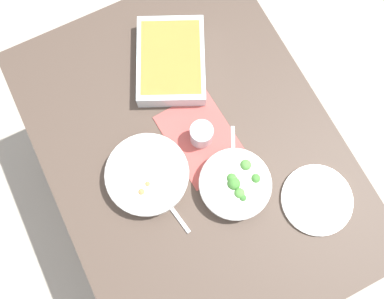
{
  "coord_description": "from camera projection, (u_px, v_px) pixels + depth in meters",
  "views": [
    {
      "loc": [
        0.28,
        -0.14,
        1.94
      ],
      "look_at": [
        0.0,
        0.0,
        0.74
      ],
      "focal_mm": 36.33,
      "sensor_mm": 36.0,
      "label": 1
    }
  ],
  "objects": [
    {
      "name": "side_plate",
      "position": [
        317.0,
        200.0,
        1.19
      ],
      "size": [
        0.22,
        0.22,
        0.01
      ],
      "primitive_type": "cylinder",
      "color": "silver",
      "rests_on": "dining_table"
    },
    {
      "name": "placemat",
      "position": [
        201.0,
        138.0,
        1.24
      ],
      "size": [
        0.29,
        0.22,
        0.0
      ],
      "primitive_type": "cube",
      "rotation": [
        0.0,
        0.0,
        0.07
      ],
      "color": "#B24C47",
      "rests_on": "dining_table"
    },
    {
      "name": "stew_bowl",
      "position": [
        147.0,
        175.0,
        1.18
      ],
      "size": [
        0.26,
        0.26,
        0.06
      ],
      "color": "silver",
      "rests_on": "dining_table"
    },
    {
      "name": "baking_dish",
      "position": [
        171.0,
        60.0,
        1.28
      ],
      "size": [
        0.37,
        0.33,
        0.06
      ],
      "color": "silver",
      "rests_on": "dining_table"
    },
    {
      "name": "drink_cup",
      "position": [
        201.0,
        135.0,
        1.21
      ],
      "size": [
        0.07,
        0.07,
        0.08
      ],
      "color": "#B2BCC6",
      "rests_on": "dining_table"
    },
    {
      "name": "spoon_by_stew",
      "position": [
        167.0,
        202.0,
        1.19
      ],
      "size": [
        0.18,
        0.05,
        0.01
      ],
      "color": "silver",
      "rests_on": "dining_table"
    },
    {
      "name": "broccoli_bowl",
      "position": [
        235.0,
        184.0,
        1.18
      ],
      "size": [
        0.22,
        0.22,
        0.07
      ],
      "color": "silver",
      "rests_on": "dining_table"
    },
    {
      "name": "dining_table",
      "position": [
        192.0,
        156.0,
        1.32
      ],
      "size": [
        1.2,
        0.9,
        0.74
      ],
      "color": "#4C3D33",
      "rests_on": "ground_plane"
    },
    {
      "name": "ground_plane",
      "position": [
        192.0,
        186.0,
        1.95
      ],
      "size": [
        6.0,
        6.0,
        0.0
      ],
      "primitive_type": "plane",
      "color": "#B2A899"
    },
    {
      "name": "spoon_by_broccoli",
      "position": [
        233.0,
        160.0,
        1.22
      ],
      "size": [
        0.16,
        0.1,
        0.01
      ],
      "color": "silver",
      "rests_on": "dining_table"
    }
  ]
}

